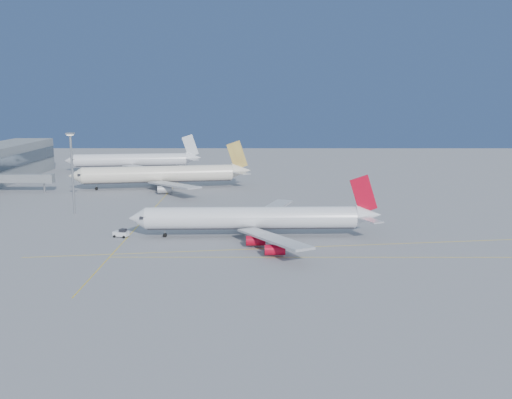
% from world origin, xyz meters
% --- Properties ---
extents(ground, '(500.00, 500.00, 0.00)m').
position_xyz_m(ground, '(0.00, 0.00, 0.00)').
color(ground, slate).
rests_on(ground, ground).
extents(jet_bridge, '(23.60, 3.60, 6.90)m').
position_xyz_m(jet_bridge, '(-93.11, 72.00, 5.17)').
color(jet_bridge, gray).
rests_on(jet_bridge, ground).
extents(taxiway_lines, '(118.86, 140.00, 0.02)m').
position_xyz_m(taxiway_lines, '(-14.71, 6.34, 0.01)').
color(taxiway_lines, yellow).
rests_on(taxiway_lines, ground).
extents(airliner_virgin, '(64.18, 57.73, 15.85)m').
position_xyz_m(airliner_virgin, '(-7.31, 4.78, 4.78)').
color(airliner_virgin, white).
rests_on(airliner_virgin, ground).
extents(airliner_etihad, '(69.35, 63.35, 18.16)m').
position_xyz_m(airliner_etihad, '(-43.61, 81.15, 5.53)').
color(airliner_etihad, '#EFE3CC').
rests_on(airliner_etihad, ground).
extents(airliner_third, '(63.99, 58.54, 17.17)m').
position_xyz_m(airliner_third, '(-65.47, 132.71, 5.20)').
color(airliner_third, white).
rests_on(airliner_third, ground).
extents(pushback_tug, '(4.16, 3.15, 2.13)m').
position_xyz_m(pushback_tug, '(-41.59, 4.28, 0.99)').
color(pushback_tug, white).
rests_on(pushback_tug, ground).
extents(light_mast, '(2.12, 2.12, 24.54)m').
position_xyz_m(light_mast, '(-62.36, 32.49, 14.48)').
color(light_mast, gray).
rests_on(light_mast, ground).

